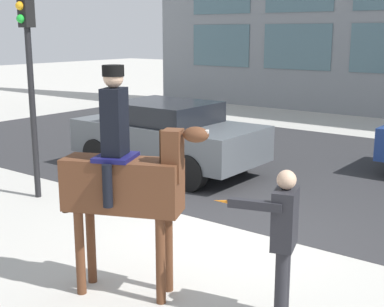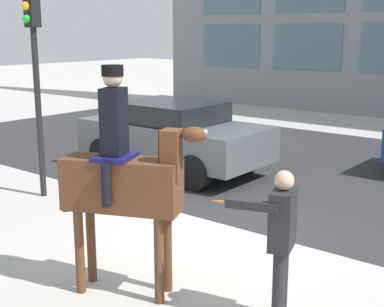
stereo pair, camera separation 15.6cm
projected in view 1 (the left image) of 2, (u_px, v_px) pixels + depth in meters
The scene contains 6 objects.
ground_plane at pixel (224, 239), 7.92m from camera, with size 80.00×80.00×0.00m, color #B2AFA8.
road_surface at pixel (346, 173), 11.61m from camera, with size 24.08×8.50×0.01m.
mounted_horse_lead at pixel (125, 179), 6.01m from camera, with size 1.66×0.96×2.65m.
pedestrian_bystander at pixel (283, 234), 5.49m from camera, with size 0.80×0.63×1.65m.
street_car_near_lane at pixel (168, 135), 11.63m from camera, with size 4.13×2.04×1.53m.
traffic_light at pixel (28, 58), 9.39m from camera, with size 0.24×0.29×3.80m.
Camera 1 is at (4.12, -6.22, 3.00)m, focal length 50.00 mm.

